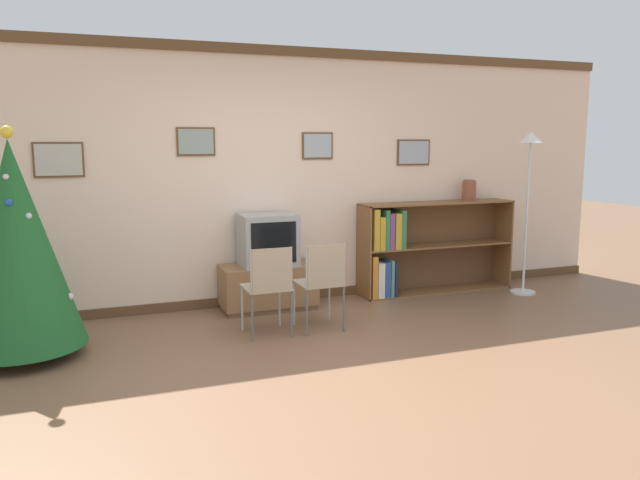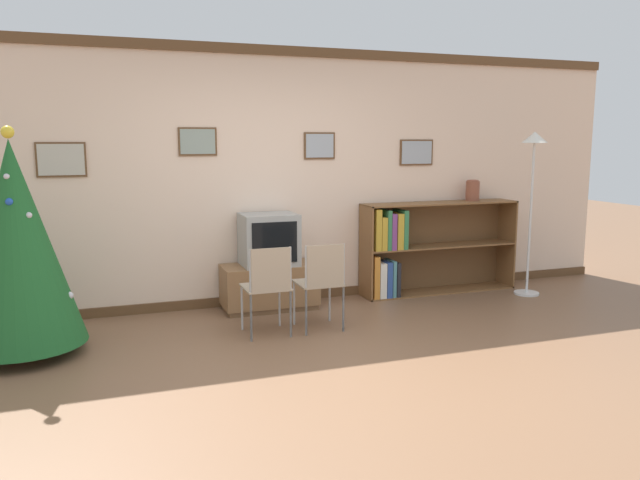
# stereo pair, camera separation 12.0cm
# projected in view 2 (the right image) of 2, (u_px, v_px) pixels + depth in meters

# --- Properties ---
(ground_plane) EXTENTS (24.00, 24.00, 0.00)m
(ground_plane) POSITION_uv_depth(u_px,v_px,m) (335.00, 373.00, 4.71)
(ground_plane) COLOR brown
(wall_back) EXTENTS (8.70, 0.11, 2.70)m
(wall_back) POSITION_uv_depth(u_px,v_px,m) (259.00, 177.00, 6.57)
(wall_back) COLOR beige
(wall_back) RESTS_ON ground_plane
(christmas_tree) EXTENTS (1.01, 1.01, 1.85)m
(christmas_tree) POSITION_uv_depth(u_px,v_px,m) (16.00, 244.00, 4.97)
(christmas_tree) COLOR maroon
(christmas_tree) RESTS_ON ground_plane
(tv_console) EXTENTS (0.97, 0.47, 0.47)m
(tv_console) POSITION_uv_depth(u_px,v_px,m) (269.00, 287.00, 6.47)
(tv_console) COLOR brown
(tv_console) RESTS_ON ground_plane
(television) EXTENTS (0.56, 0.45, 0.53)m
(television) POSITION_uv_depth(u_px,v_px,m) (269.00, 239.00, 6.39)
(television) COLOR #9E9E99
(television) RESTS_ON tv_console
(folding_chair_left) EXTENTS (0.40, 0.40, 0.82)m
(folding_chair_left) POSITION_uv_depth(u_px,v_px,m) (268.00, 285.00, 5.52)
(folding_chair_left) COLOR tan
(folding_chair_left) RESTS_ON ground_plane
(folding_chair_right) EXTENTS (0.40, 0.40, 0.82)m
(folding_chair_right) POSITION_uv_depth(u_px,v_px,m) (321.00, 281.00, 5.69)
(folding_chair_right) COLOR tan
(folding_chair_right) RESTS_ON ground_plane
(bookshelf) EXTENTS (1.86, 0.36, 1.04)m
(bookshelf) POSITION_uv_depth(u_px,v_px,m) (411.00, 248.00, 7.06)
(bookshelf) COLOR brown
(bookshelf) RESTS_ON ground_plane
(vase) EXTENTS (0.16, 0.16, 0.24)m
(vase) POSITION_uv_depth(u_px,v_px,m) (473.00, 190.00, 7.26)
(vase) COLOR brown
(vase) RESTS_ON bookshelf
(standing_lamp) EXTENTS (0.28, 0.28, 1.83)m
(standing_lamp) POSITION_uv_depth(u_px,v_px,m) (533.00, 171.00, 6.89)
(standing_lamp) COLOR silver
(standing_lamp) RESTS_ON ground_plane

